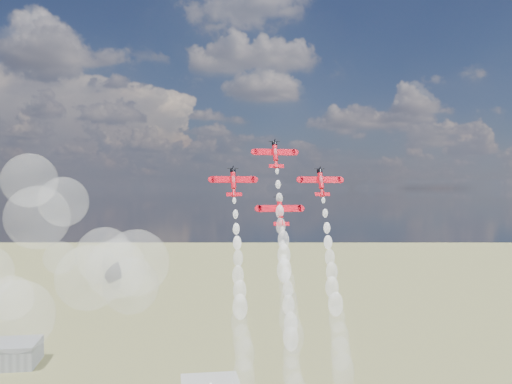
{
  "coord_description": "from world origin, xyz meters",
  "views": [
    {
      "loc": [
        -19.68,
        -143.65,
        100.06
      ],
      "look_at": [
        3.03,
        1.77,
        99.1
      ],
      "focal_mm": 38.0,
      "sensor_mm": 36.0,
      "label": 1
    }
  ],
  "objects": [
    {
      "name": "smoke_trail_slot",
      "position": [
        8.97,
        -17.96,
        57.52
      ],
      "size": [
        5.56,
        20.91,
        43.79
      ],
      "color": "white",
      "rests_on": "plane_slot"
    },
    {
      "name": "smoke_trail_lead",
      "position": [
        9.14,
        -11.07,
        72.9
      ],
      "size": [
        5.77,
        21.1,
        43.75
      ],
      "color": "white",
      "rests_on": "plane_lead"
    },
    {
      "name": "plane_right",
      "position": [
        21.23,
        1.68,
        101.9
      ],
      "size": [
        11.67,
        5.59,
        7.85
      ],
      "rotation": [
        1.15,
        0.0,
        0.0
      ],
      "color": "red",
      "rests_on": "ground"
    },
    {
      "name": "smoke_trail_left",
      "position": [
        -2.99,
        -14.48,
        64.99
      ],
      "size": [
        5.45,
        20.55,
        44.08
      ],
      "color": "white",
      "rests_on": "plane_left"
    },
    {
      "name": "drifted_smoke_cloud",
      "position": [
        -50.26,
        26.52,
        78.69
      ],
      "size": [
        62.4,
        36.42,
        58.46
      ],
      "color": "white",
      "rests_on": "ground"
    },
    {
      "name": "plane_lead",
      "position": [
        9.03,
        5.14,
        109.7
      ],
      "size": [
        11.67,
        5.59,
        7.85
      ],
      "rotation": [
        1.15,
        0.0,
        0.0
      ],
      "color": "red",
      "rests_on": "ground"
    },
    {
      "name": "smoke_trail_right",
      "position": [
        21.1,
        -14.76,
        64.85
      ],
      "size": [
        5.23,
        21.43,
        43.73
      ],
      "color": "white",
      "rests_on": "plane_right"
    },
    {
      "name": "plane_slot",
      "position": [
        9.03,
        -1.79,
        94.09
      ],
      "size": [
        11.67,
        5.59,
        7.85
      ],
      "rotation": [
        1.15,
        0.0,
        0.0
      ],
      "color": "red",
      "rests_on": "ground"
    },
    {
      "name": "plane_left",
      "position": [
        -3.17,
        1.68,
        101.9
      ],
      "size": [
        11.67,
        5.59,
        7.85
      ],
      "rotation": [
        1.15,
        0.0,
        0.0
      ],
      "color": "red",
      "rests_on": "ground"
    }
  ]
}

